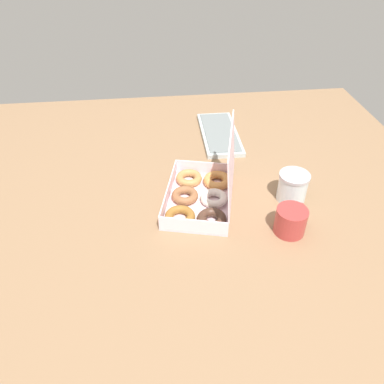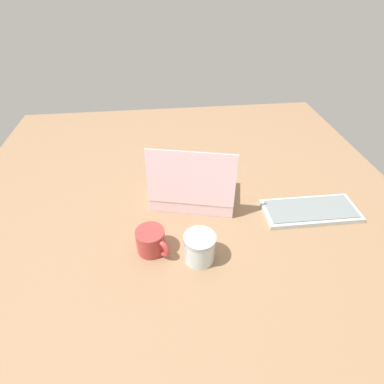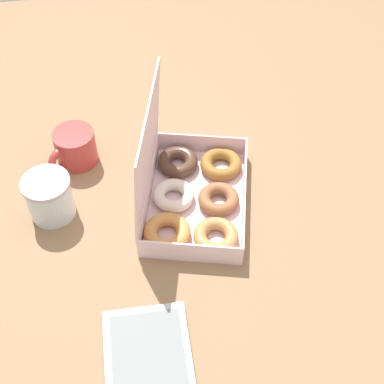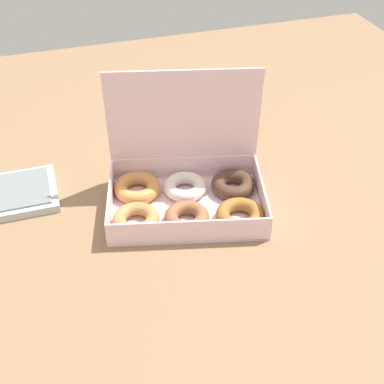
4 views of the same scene
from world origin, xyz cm
name	(u,v)px [view 3 (image 3 of 4)]	position (x,y,z in cm)	size (l,w,h in cm)	color
ground_plane	(196,192)	(0.00, 0.00, -1.00)	(180.00, 180.00, 2.00)	#8D6B4C
donut_box	(190,191)	(-3.47, 1.92, 3.45)	(35.74, 28.55, 26.85)	white
coffee_mug	(74,148)	(13.24, 26.50, 4.34)	(11.16, 11.31, 8.45)	#A93735
glass_jar	(50,197)	(-1.81, 31.77, 5.07)	(10.18, 10.18, 10.05)	silver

